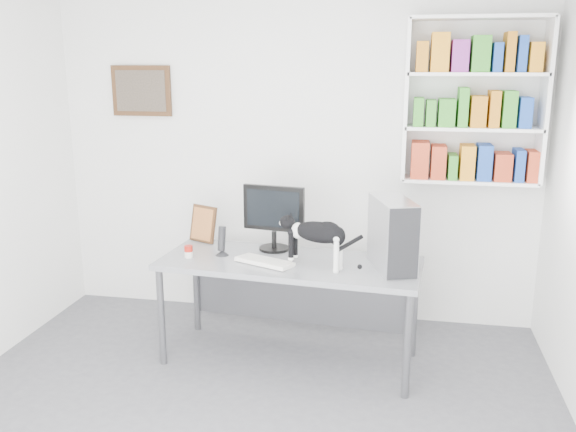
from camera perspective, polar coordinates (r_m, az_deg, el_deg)
The scene contains 11 objects.
room at distance 3.18m, azimuth -5.93°, elevation -0.14°, with size 4.01×4.01×2.70m.
bookshelf at distance 4.83m, azimuth 17.01°, elevation 10.22°, with size 1.03×0.28×1.24m, color white.
wall_art at distance 5.39m, azimuth -13.55°, elevation 11.32°, with size 0.52×0.04×0.42m, color #4B2D18.
desk at distance 4.47m, azimuth 0.15°, elevation -8.88°, with size 1.84×0.71×0.77m, color gray.
monitor at distance 4.52m, azimuth -1.32°, elevation -0.14°, with size 0.47×0.22×0.50m, color black.
keyboard at distance 4.27m, azimuth -2.19°, elevation -4.28°, with size 0.41×0.16×0.03m, color white.
pc_tower at distance 4.17m, azimuth 9.74°, elevation -1.68°, with size 0.21×0.48×0.48m, color #BBBBC0.
speaker at distance 4.45m, azimuth -6.21°, elevation -2.29°, with size 0.10×0.10×0.23m, color black.
leaning_print at distance 4.80m, azimuth -7.93°, elevation -0.66°, with size 0.24×0.10×0.30m, color #4B2D18.
soup_can at distance 4.45m, azimuth -9.29°, elevation -3.31°, with size 0.06×0.06×0.09m, color #A2160D.
cat at distance 4.15m, azimuth 2.74°, elevation -2.61°, with size 0.55×0.15×0.34m, color black, non-canonical shape.
Camera 1 is at (0.89, -2.95, 2.13)m, focal length 38.00 mm.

